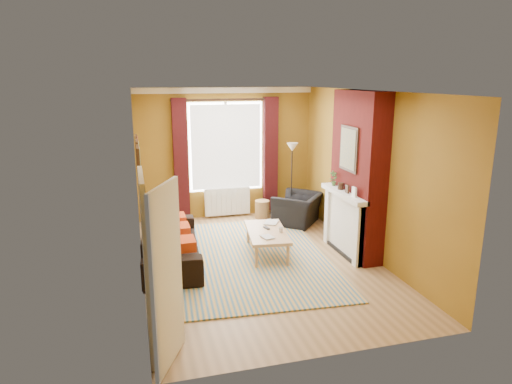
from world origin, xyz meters
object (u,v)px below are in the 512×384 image
sofa (171,243)px  wicker_stool (262,209)px  floor_lamp (292,159)px  armchair (298,209)px  coffee_table (267,233)px

sofa → wicker_stool: (2.13, 1.94, -0.14)m
sofa → floor_lamp: floor_lamp is taller
wicker_stool → sofa: bearing=-137.8°
sofa → floor_lamp: bearing=-53.0°
wicker_stool → armchair: bearing=-42.3°
armchair → coffee_table: size_ratio=0.72×
coffee_table → floor_lamp: floor_lamp is taller
sofa → armchair: (2.75, 1.37, -0.02)m
coffee_table → floor_lamp: (1.12, 1.91, 0.92)m
wicker_stool → floor_lamp: size_ratio=0.24×
sofa → coffee_table: 1.63m
armchair → floor_lamp: floor_lamp is taller
sofa → armchair: sofa is taller
wicker_stool → floor_lamp: floor_lamp is taller
sofa → coffee_table: size_ratio=1.67×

